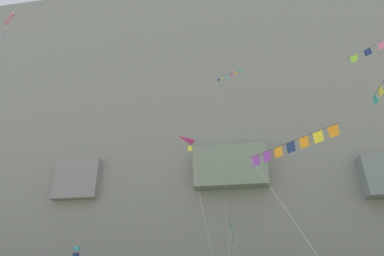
# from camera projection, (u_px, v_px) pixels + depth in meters

# --- Properties ---
(cliff_face) EXTENTS (180.00, 26.69, 79.69)m
(cliff_face) POSITION_uv_depth(u_px,v_px,m) (229.00, 124.00, 79.55)
(cliff_face) COLOR gray
(cliff_face) RESTS_ON ground
(kite_delta_mid_left) EXTENTS (3.27, 5.18, 13.77)m
(kite_delta_mid_left) POSITION_uv_depth(u_px,v_px,m) (195.00, 147.00, 28.14)
(kite_delta_mid_left) COLOR #CC3399
(kite_delta_mid_left) RESTS_ON ground
(kite_box_low_left) EXTENTS (1.70, 1.97, 7.52)m
(kite_box_low_left) POSITION_uv_depth(u_px,v_px,m) (76.00, 252.00, 40.78)
(kite_box_low_left) COLOR #38B2D1
(kite_box_low_left) RESTS_ON ground
(kite_banner_high_right) EXTENTS (3.66, 4.87, 29.02)m
(kite_banner_high_right) POSITION_uv_depth(u_px,v_px,m) (228.00, 97.00, 42.07)
(kite_banner_high_right) COLOR black
(kite_banner_high_right) RESTS_ON ground
(kite_diamond_far_left) EXTENTS (1.28, 5.48, 8.32)m
(kite_diamond_far_left) POSITION_uv_depth(u_px,v_px,m) (232.00, 231.00, 29.83)
(kite_diamond_far_left) COLOR green
(kite_diamond_far_left) RESTS_ON ground
(kite_banner_upper_left) EXTENTS (4.08, 4.25, 8.95)m
(kite_banner_upper_left) POSITION_uv_depth(u_px,v_px,m) (292.00, 150.00, 16.36)
(kite_banner_upper_left) COLOR black
(kite_banner_upper_left) RESTS_ON ground
(kite_diamond_far_right) EXTENTS (3.96, 4.66, 31.44)m
(kite_diamond_far_right) POSITION_uv_depth(u_px,v_px,m) (9.00, 21.00, 36.46)
(kite_diamond_far_right) COLOR pink
(kite_diamond_far_right) RESTS_ON ground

